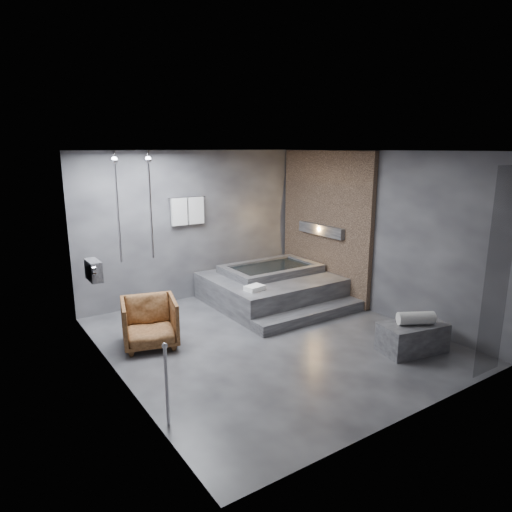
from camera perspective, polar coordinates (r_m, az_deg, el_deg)
room at (r=6.97m, az=3.28°, el=4.19°), size 5.00×5.04×2.82m
tub_deck at (r=8.64m, az=1.81°, el=-4.07°), size 2.20×2.00×0.50m
tub_step at (r=7.81m, az=6.87°, el=-7.33°), size 2.20×0.36×0.18m
concrete_bench at (r=6.97m, az=18.95°, el=-9.58°), size 1.01×0.68×0.42m
driftwood_chair at (r=6.90m, az=-13.16°, el=-8.08°), size 0.94×0.96×0.72m
rolled_towel at (r=6.85m, az=19.36°, el=-7.34°), size 0.54×0.41×0.18m
deck_towel at (r=7.69m, az=-0.18°, el=-4.02°), size 0.34×0.28×0.08m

